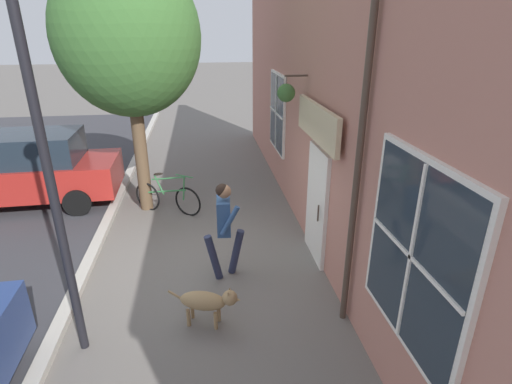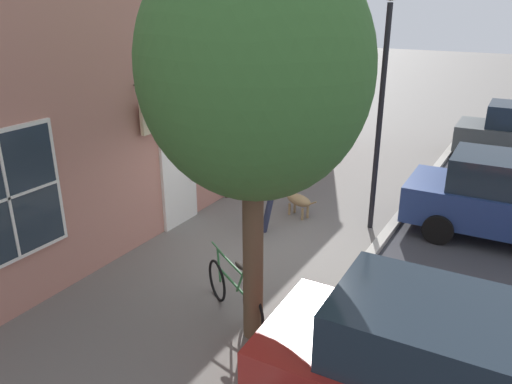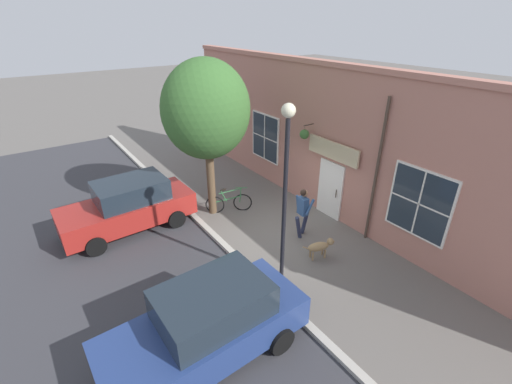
% 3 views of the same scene
% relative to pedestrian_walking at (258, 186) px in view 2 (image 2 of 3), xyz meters
% --- Properties ---
extents(ground_plane, '(90.00, 90.00, 0.00)m').
position_rel_pedestrian_walking_xyz_m(ground_plane, '(0.46, -0.65, -1.04)').
color(ground_plane, '#66605B').
extents(storefront_facade, '(0.95, 18.00, 5.32)m').
position_rel_pedestrian_walking_xyz_m(storefront_facade, '(-1.88, -0.65, 1.62)').
color(storefront_facade, '#B27566').
rests_on(storefront_facade, ground_plane).
extents(pedestrian_walking, '(0.70, 0.57, 1.72)m').
position_rel_pedestrian_walking_xyz_m(pedestrian_walking, '(0.00, 0.00, 0.00)').
color(pedestrian_walking, '#282D47').
rests_on(pedestrian_walking, ground_plane).
extents(dog_on_leash, '(1.05, 0.48, 0.64)m').
position_rel_pedestrian_walking_xyz_m(dog_on_leash, '(0.34, 1.21, -0.63)').
color(dog_on_leash, '#997A51').
rests_on(dog_on_leash, ground_plane).
extents(street_tree_by_curb, '(2.98, 2.68, 5.50)m').
position_rel_pedestrian_walking_xyz_m(street_tree_by_curb, '(1.71, -3.07, 2.74)').
color(street_tree_by_curb, brown).
rests_on(street_tree_by_curb, ground_plane).
extents(leaning_bicycle, '(1.55, 0.87, 1.00)m').
position_rel_pedestrian_walking_xyz_m(leaning_bicycle, '(1.16, -2.76, -0.66)').
color(leaning_bicycle, black).
rests_on(leaning_bicycle, ground_plane).
extents(parked_car_nearest_curb, '(4.34, 2.03, 1.75)m').
position_rel_pedestrian_walking_xyz_m(parked_car_nearest_curb, '(4.49, -3.74, -0.16)').
color(parked_car_nearest_curb, maroon).
rests_on(parked_car_nearest_curb, ground_plane).
extents(street_lamp, '(0.32, 0.32, 4.95)m').
position_rel_pedestrian_walking_xyz_m(street_lamp, '(2.02, 1.43, 2.19)').
color(street_lamp, black).
rests_on(street_lamp, ground_plane).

